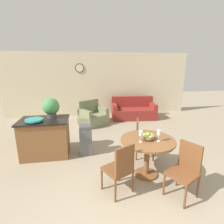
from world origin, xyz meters
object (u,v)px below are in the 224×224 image
object	(u,v)px
potted_plant	(51,107)
teal_bowl	(34,120)
trash_bin	(86,140)
armchair	(92,116)
dining_chair_near_right	(185,168)
couch	(133,111)
wine_glass_left	(141,134)
dining_chair_far_side	(142,137)
dining_chair_near_left	(120,167)
fruit_bowl	(148,136)
kitchen_island	(46,137)
dining_table	(147,148)
wine_glass_right	(159,133)

from	to	relation	value
potted_plant	teal_bowl	bearing A→B (deg)	-137.24
trash_bin	armchair	size ratio (longest dim) A/B	0.62
dining_chair_near_right	couch	distance (m)	4.61
teal_bowl	armchair	world-z (taller)	teal_bowl
wine_glass_left	potted_plant	xyz separation A→B (m)	(-1.79, 1.43, 0.24)
dining_chair_far_side	armchair	distance (m)	2.85
dining_chair_near_left	dining_chair_near_right	size ratio (longest dim) A/B	1.00
fruit_bowl	potted_plant	world-z (taller)	potted_plant
kitchen_island	teal_bowl	distance (m)	0.55
dining_chair_near_right	fruit_bowl	distance (m)	0.83
fruit_bowl	dining_chair_near_right	bearing A→B (deg)	-55.85
dining_chair_far_side	armchair	bearing A→B (deg)	-142.02
dining_table	dining_chair_near_left	size ratio (longest dim) A/B	1.14
wine_glass_left	fruit_bowl	bearing A→B (deg)	27.67
teal_bowl	trash_bin	size ratio (longest dim) A/B	0.52
dining_table	potted_plant	distance (m)	2.45
fruit_bowl	kitchen_island	world-z (taller)	same
dining_chair_near_left	dining_chair_far_side	world-z (taller)	same
trash_bin	couch	distance (m)	3.52
dining_chair_far_side	trash_bin	world-z (taller)	dining_chair_far_side
teal_bowl	potted_plant	xyz separation A→B (m)	(0.33, 0.30, 0.21)
couch	armchair	world-z (taller)	armchair
trash_bin	wine_glass_right	bearing A→B (deg)	-41.84
wine_glass_right	teal_bowl	world-z (taller)	wine_glass_right
dining_chair_far_side	kitchen_island	xyz separation A→B (m)	(-2.27, 0.45, -0.04)
dining_table	trash_bin	world-z (taller)	dining_table
wine_glass_left	dining_chair_near_left	bearing A→B (deg)	-143.42
dining_chair_near_right	dining_chair_far_side	xyz separation A→B (m)	(-0.28, 1.37, 0.00)
trash_bin	kitchen_island	bearing A→B (deg)	173.28
wine_glass_right	armchair	bearing A→B (deg)	106.70
dining_chair_near_right	dining_chair_far_side	bearing A→B (deg)	-16.69
wine_glass_right	couch	size ratio (longest dim) A/B	0.12
dining_chair_far_side	wine_glass_left	bearing A→B (deg)	-4.24
trash_bin	dining_chair_near_left	bearing A→B (deg)	-70.08
dining_table	teal_bowl	distance (m)	2.55
fruit_bowl	armchair	size ratio (longest dim) A/B	0.21
dining_table	potted_plant	bearing A→B (deg)	145.80
dining_chair_near_right	fruit_bowl	xyz separation A→B (m)	(-0.43, 0.63, 0.34)
dining_chair_near_right	wine_glass_left	world-z (taller)	wine_glass_left
dining_chair_near_right	fruit_bowl	bearing A→B (deg)	5.83
wine_glass_left	teal_bowl	distance (m)	2.40
dining_chair_near_left	potted_plant	world-z (taller)	potted_plant
dining_chair_near_left	wine_glass_left	world-z (taller)	wine_glass_left
dining_chair_near_left	dining_chair_near_right	distance (m)	1.07
dining_chair_far_side	teal_bowl	bearing A→B (deg)	-80.09
armchair	dining_table	bearing A→B (deg)	-108.42
dining_table	potted_plant	world-z (taller)	potted_plant
wine_glass_right	dining_chair_near_left	bearing A→B (deg)	-158.47
wine_glass_left	kitchen_island	size ratio (longest dim) A/B	0.19
fruit_bowl	dining_chair_far_side	bearing A→B (deg)	79.02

